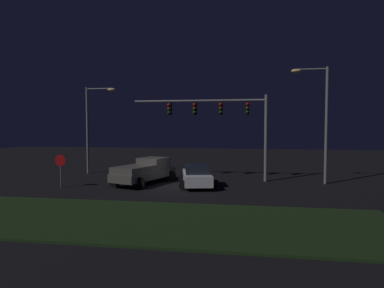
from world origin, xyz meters
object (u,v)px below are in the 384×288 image
(street_lamp_right, at_px, (319,111))
(stop_sign, at_px, (60,165))
(street_lamp_left, at_px, (93,119))
(pickup_truck, at_px, (146,170))
(traffic_signal_gantry, at_px, (221,115))
(car_sedan, at_px, (197,176))

(street_lamp_right, height_order, stop_sign, street_lamp_right)
(street_lamp_left, bearing_deg, stop_sign, -82.96)
(pickup_truck, relative_size, traffic_signal_gantry, 0.56)
(car_sedan, xyz_separation_m, traffic_signal_gantry, (1.43, 2.96, 4.29))
(pickup_truck, distance_m, street_lamp_left, 8.31)
(pickup_truck, distance_m, car_sedan, 3.89)
(pickup_truck, bearing_deg, street_lamp_left, 73.54)
(traffic_signal_gantry, bearing_deg, car_sedan, -115.87)
(car_sedan, distance_m, stop_sign, 9.24)
(street_lamp_left, bearing_deg, traffic_signal_gantry, -9.78)
(car_sedan, relative_size, street_lamp_left, 0.62)
(street_lamp_right, distance_m, stop_sign, 18.38)
(pickup_truck, xyz_separation_m, street_lamp_right, (12.31, 1.85, 4.24))
(pickup_truck, height_order, street_lamp_left, street_lamp_left)
(car_sedan, height_order, traffic_signal_gantry, traffic_signal_gantry)
(pickup_truck, height_order, street_lamp_right, street_lamp_right)
(pickup_truck, bearing_deg, stop_sign, 135.46)
(pickup_truck, bearing_deg, car_sedan, -79.41)
(pickup_truck, relative_size, car_sedan, 1.23)
(pickup_truck, bearing_deg, street_lamp_right, -62.18)
(traffic_signal_gantry, relative_size, street_lamp_right, 1.24)
(street_lamp_left, relative_size, street_lamp_right, 0.90)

